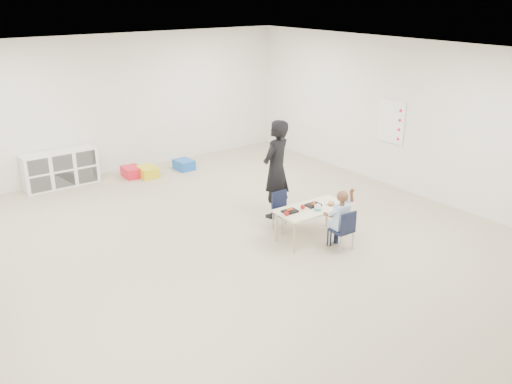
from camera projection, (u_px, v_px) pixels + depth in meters
room at (236, 159)px, 7.53m from camera, size 9.00×9.02×2.80m
table at (312, 223)px, 8.26m from camera, size 1.15×0.61×0.52m
chair_near at (342, 229)px, 7.93m from camera, size 0.31×0.29×0.62m
chair_far at (284, 212)px, 8.55m from camera, size 0.31×0.29×0.62m
child at (342, 218)px, 7.87m from camera, size 0.43×0.43×0.98m
lunch_tray_near at (313, 205)px, 8.23m from camera, size 0.23×0.17×0.03m
lunch_tray_far at (290, 211)px, 8.00m from camera, size 0.23×0.17×0.03m
milk_carton at (318, 208)px, 8.04m from camera, size 0.07×0.07×0.10m
bread_roll at (331, 203)px, 8.26m from camera, size 0.09×0.09×0.07m
apple_near at (303, 207)px, 8.11m from camera, size 0.07×0.07×0.07m
apple_far at (287, 213)px, 7.87m from camera, size 0.07×0.07×0.07m
cubby_shelf at (60, 169)px, 10.46m from camera, size 1.40×0.40×0.70m
rules_poster at (392, 122)px, 10.24m from camera, size 0.02×0.60×0.80m
adult at (276, 169)px, 8.92m from camera, size 0.70×0.58×1.66m
bin_red at (132, 172)px, 11.05m from camera, size 0.34×0.44×0.21m
bin_yellow at (148, 172)px, 11.04m from camera, size 0.35×0.44×0.21m
bin_blue at (184, 165)px, 11.51m from camera, size 0.36×0.44×0.21m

